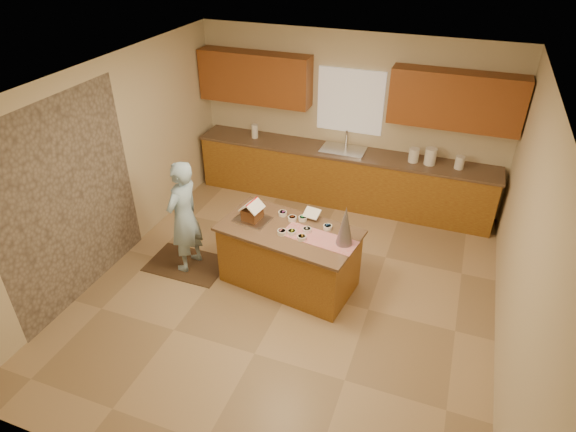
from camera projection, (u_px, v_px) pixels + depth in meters
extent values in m
plane|color=tan|center=(290.00, 290.00, 6.29)|extent=(5.50, 5.50, 0.00)
plane|color=silver|center=(290.00, 84.00, 4.85)|extent=(5.50, 5.50, 0.00)
plane|color=beige|center=(350.00, 119.00, 7.75)|extent=(5.50, 5.50, 0.00)
plane|color=beige|center=(154.00, 387.00, 3.39)|extent=(5.50, 5.50, 0.00)
plane|color=beige|center=(110.00, 167.00, 6.31)|extent=(5.50, 5.50, 0.00)
plane|color=beige|center=(525.00, 245.00, 4.83)|extent=(5.50, 5.50, 0.00)
plane|color=gray|center=(70.00, 203.00, 5.72)|extent=(0.00, 2.50, 2.50)
cube|color=white|center=(350.00, 101.00, 7.57)|extent=(1.05, 0.03, 1.00)
cube|color=olive|center=(341.00, 178.00, 8.00)|extent=(4.80, 0.60, 0.88)
cube|color=brown|center=(343.00, 152.00, 7.75)|extent=(4.85, 0.63, 0.04)
cube|color=brown|center=(255.00, 78.00, 7.77)|extent=(1.85, 0.35, 0.80)
cube|color=brown|center=(456.00, 100.00, 6.86)|extent=(1.85, 0.35, 0.80)
cube|color=silver|center=(343.00, 153.00, 7.76)|extent=(0.70, 0.45, 0.12)
cylinder|color=silver|center=(346.00, 139.00, 7.81)|extent=(0.03, 0.03, 0.28)
cube|color=olive|center=(289.00, 258.00, 6.22)|extent=(1.75, 1.06, 0.81)
cube|color=brown|center=(289.00, 230.00, 5.99)|extent=(1.84, 1.15, 0.04)
cube|color=#AF0C20|center=(319.00, 238.00, 5.81)|extent=(0.96, 0.46, 0.01)
cube|color=silver|center=(253.00, 219.00, 6.15)|extent=(0.46, 0.37, 0.02)
cube|color=white|center=(312.00, 213.00, 6.14)|extent=(0.22, 0.19, 0.09)
cone|color=#A5A3AF|center=(345.00, 226.00, 5.59)|extent=(0.23, 0.23, 0.50)
cube|color=black|center=(187.00, 264.00, 6.75)|extent=(1.06, 0.69, 0.01)
imported|color=#95BAD4|center=(184.00, 217.00, 6.31)|extent=(0.44, 0.61, 1.57)
cylinder|color=white|center=(414.00, 155.00, 7.36)|extent=(0.16, 0.16, 0.21)
cylinder|color=white|center=(430.00, 156.00, 7.28)|extent=(0.18, 0.18, 0.25)
cylinder|color=white|center=(460.00, 162.00, 7.17)|extent=(0.14, 0.14, 0.20)
cylinder|color=white|center=(255.00, 131.00, 8.13)|extent=(0.11, 0.11, 0.23)
cube|color=brown|center=(252.00, 214.00, 6.11)|extent=(0.23, 0.25, 0.15)
cube|color=white|center=(248.00, 204.00, 6.06)|extent=(0.17, 0.27, 0.12)
cube|color=white|center=(256.00, 206.00, 6.02)|extent=(0.17, 0.27, 0.12)
cylinder|color=red|center=(252.00, 202.00, 6.01)|extent=(0.06, 0.26, 0.02)
cylinder|color=#E46C79|center=(282.00, 232.00, 5.88)|extent=(0.11, 0.11, 0.05)
cylinder|color=#E85C29|center=(292.00, 218.00, 6.14)|extent=(0.11, 0.11, 0.05)
cylinder|color=orange|center=(302.00, 238.00, 5.78)|extent=(0.11, 0.11, 0.05)
cylinder|color=green|center=(303.00, 219.00, 6.14)|extent=(0.11, 0.11, 0.05)
cylinder|color=#2F61B2|center=(328.00, 227.00, 5.98)|extent=(0.11, 0.11, 0.05)
cylinder|color=#D0E524|center=(292.00, 232.00, 5.88)|extent=(0.11, 0.11, 0.05)
cylinder|color=#A13596|center=(283.00, 213.00, 6.25)|extent=(0.11, 0.11, 0.05)
cylinder|color=white|center=(307.00, 230.00, 5.92)|extent=(0.11, 0.11, 0.05)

